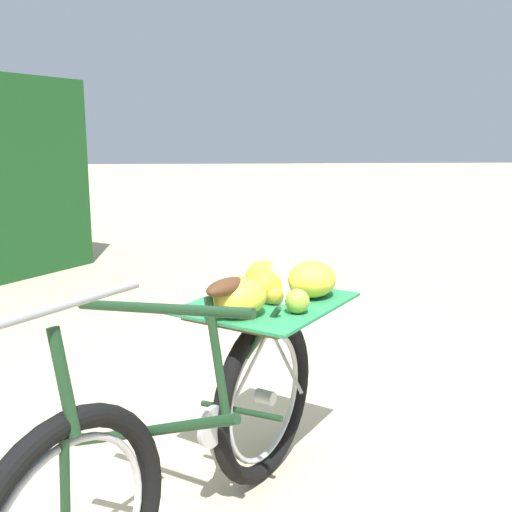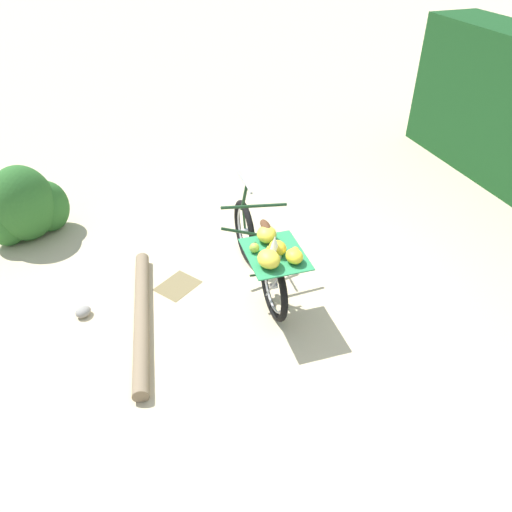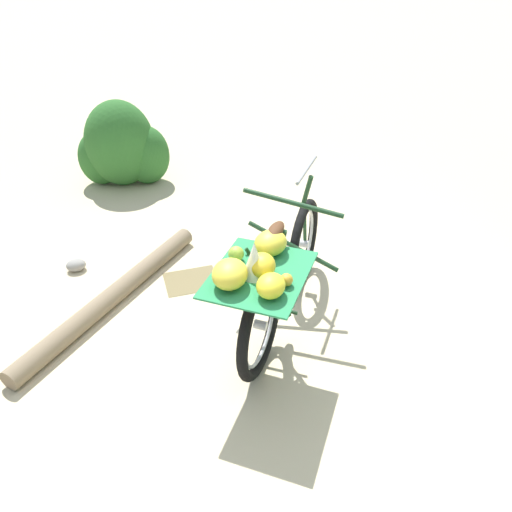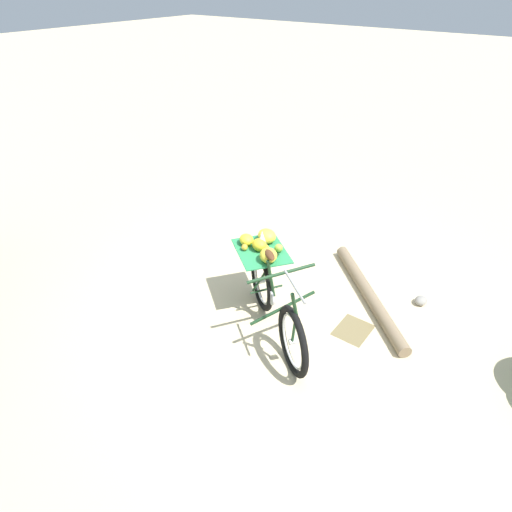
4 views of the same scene
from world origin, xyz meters
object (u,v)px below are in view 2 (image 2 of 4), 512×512
(fallen_log, at_px, (142,316))
(shrub_cluster, at_px, (26,207))
(bicycle, at_px, (262,254))
(path_stone, at_px, (83,312))

(fallen_log, relative_size, shrub_cluster, 1.99)
(bicycle, relative_size, fallen_log, 0.79)
(bicycle, height_order, fallen_log, bicycle)
(shrub_cluster, distance_m, path_stone, 1.85)
(fallen_log, bearing_deg, shrub_cluster, -97.00)
(bicycle, distance_m, fallen_log, 1.38)
(shrub_cluster, relative_size, path_stone, 6.19)
(bicycle, distance_m, path_stone, 1.94)
(fallen_log, bearing_deg, bicycle, 147.43)
(shrub_cluster, height_order, path_stone, shrub_cluster)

